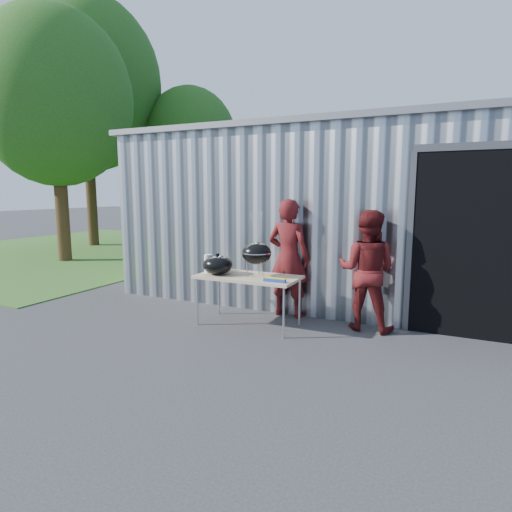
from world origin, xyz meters
The scene contains 14 objects.
ground centered at (0.00, 0.00, 0.00)m, with size 80.00×80.00×0.00m, color #2E2E30.
building centered at (0.92, 4.59, 1.54)m, with size 8.20×6.20×3.10m.
grass_patch centered at (-9.00, 6.00, 0.01)m, with size 10.00×12.00×0.02m, color #2D591E.
tree_left centered at (-7.50, 4.00, 4.49)m, with size 4.16×4.16×6.90m.
tree_mid centered at (-9.50, 7.00, 5.70)m, with size 5.28×5.28×8.74m.
tree_far centered at (-6.50, 9.00, 3.75)m, with size 3.48×3.48×5.77m.
folding_table centered at (-0.08, 0.91, 0.71)m, with size 1.50×0.75×0.75m.
kettle_grill centered at (0.05, 0.94, 1.17)m, with size 0.44×0.44×0.94m.
grill_lid centered at (-0.53, 0.81, 0.89)m, with size 0.44×0.44×0.32m.
paper_towels centered at (-0.73, 0.86, 0.89)m, with size 0.12×0.12×0.28m, color white.
white_tub centered at (-0.63, 1.10, 0.80)m, with size 0.20×0.15×0.10m, color white.
foil_box centered at (0.45, 0.66, 0.78)m, with size 0.32×0.05×0.06m.
person_cook centered at (0.27, 1.63, 0.93)m, with size 0.68×0.45×1.87m, color #571415.
person_bystander centered at (1.52, 1.49, 0.86)m, with size 0.84×0.65×1.72m, color #571415.
Camera 1 is at (2.67, -4.59, 1.97)m, focal length 30.00 mm.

